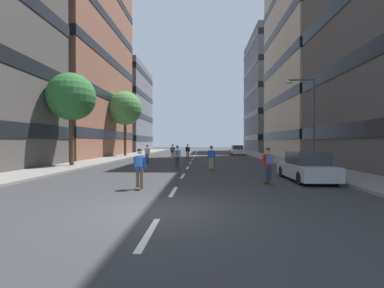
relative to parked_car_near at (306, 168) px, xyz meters
The scene contains 20 objects.
ground_plane 18.96m from the parked_car_near, 110.53° to the left, with size 144.27×144.27×0.00m, color #333335.
sidewalk_left 26.34m from the parked_car_near, 128.01° to the left, with size 3.45×66.12×0.14m, color gray.
sidewalk_right 20.97m from the parked_car_near, 81.97° to the left, with size 3.45×66.12×0.14m, color gray.
lane_markings 20.33m from the parked_car_near, 109.10° to the left, with size 0.16×57.20×0.01m.
building_left_mid 38.26m from the parked_car_near, 140.08° to the left, with size 16.72×21.02×35.43m.
building_left_far 51.22m from the parked_car_near, 121.31° to the left, with size 16.72×16.26×18.35m.
building_right_mid 30.19m from the parked_car_near, 59.47° to the left, with size 16.72×16.34×33.55m.
building_right_far 46.49m from the parked_car_near, 73.29° to the left, with size 16.72×17.00×24.27m.
parked_car_near is the anchor object (origin of this frame).
parked_car_mid 28.04m from the parked_car_near, 90.00° to the left, with size 1.82×4.40×1.52m.
street_tree_near 18.44m from the parked_car_near, 156.09° to the left, with size 3.87×3.87×7.55m.
street_tree_mid 28.15m from the parked_car_near, 126.14° to the left, with size 4.65×4.65×8.91m.
streetlamp_right 6.73m from the parked_car_near, 67.53° to the left, with size 2.13×0.30×6.50m.
skater_0 7.25m from the parked_car_near, 131.59° to the left, with size 0.54×0.90×1.78m.
skater_1 17.87m from the parked_car_near, 119.68° to the left, with size 0.56×0.92×1.78m.
skater_2 9.79m from the parked_car_near, 139.35° to the left, with size 0.54×0.91×1.78m.
skater_3 8.66m from the parked_car_near, 161.33° to the right, with size 0.54×0.91×1.78m.
skater_4 19.24m from the parked_car_near, 112.21° to the left, with size 0.55×0.91×1.78m.
skater_5 2.57m from the parked_car_near, 152.41° to the right, with size 0.56×0.92×1.78m.
skater_6 15.85m from the parked_car_near, 133.36° to the left, with size 0.55×0.92×1.78m.
Camera 1 is at (1.21, -7.90, 2.06)m, focal length 24.84 mm.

